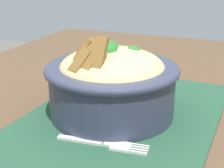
# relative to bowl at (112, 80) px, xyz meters

# --- Properties ---
(table) EXTENTS (1.30, 0.84, 0.74)m
(table) POSITION_rel_bowl_xyz_m (0.04, -0.01, -0.13)
(table) COLOR #4C3826
(table) RESTS_ON ground_plane
(placemat) EXTENTS (0.46, 0.31, 0.00)m
(placemat) POSITION_rel_bowl_xyz_m (0.02, 0.02, -0.06)
(placemat) COLOR #1E422D
(placemat) RESTS_ON table
(bowl) EXTENTS (0.21, 0.21, 0.13)m
(bowl) POSITION_rel_bowl_xyz_m (0.00, 0.00, 0.00)
(bowl) COLOR #2D3347
(bowl) RESTS_ON placemat
(fork) EXTENTS (0.03, 0.13, 0.00)m
(fork) POSITION_rel_bowl_xyz_m (0.10, 0.03, -0.05)
(fork) COLOR #BEBEBE
(fork) RESTS_ON placemat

